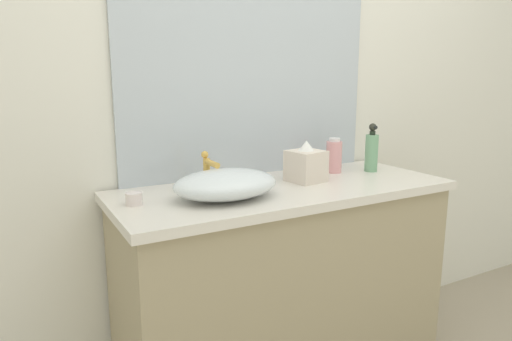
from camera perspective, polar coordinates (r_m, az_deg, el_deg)
The scene contains 9 objects.
bathroom_wall_rear at distance 2.05m, azimuth 0.49°, elevation 12.47°, with size 6.00×0.06×2.60m, color silver.
vanity_counter at distance 1.94m, azimuth 3.36°, elevation -14.13°, with size 1.33×0.53×0.85m.
wall_mirror_panel at distance 1.98m, azimuth -0.58°, elevation 13.99°, with size 1.15×0.01×1.01m, color #B2BCC6.
sink_basin at distance 1.62m, azimuth -3.75°, elevation -1.70°, with size 0.38×0.27×0.10m, color silver.
faucet at distance 1.75m, azimuth -5.92°, elevation 0.38°, with size 0.03×0.13×0.14m.
soap_dispenser at distance 2.12m, azimuth 14.04°, elevation 2.36°, with size 0.06×0.06×0.21m.
lotion_bottle at distance 2.07m, azimuth 9.58°, elevation 1.76°, with size 0.07×0.07×0.15m.
tissue_box at distance 1.88m, azimuth 6.17°, elevation 0.79°, with size 0.15×0.15×0.17m.
candle_jar at distance 1.59m, azimuth -14.79°, elevation -3.38°, with size 0.06×0.06×0.04m, color silver.
Camera 1 is at (-1.01, -1.05, 1.28)m, focal length 32.49 mm.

